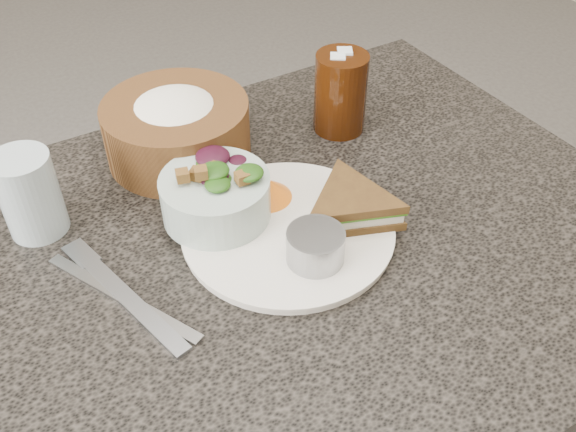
# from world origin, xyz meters

# --- Properties ---
(dining_table) EXTENTS (1.00, 0.70, 0.75)m
(dining_table) POSITION_xyz_m (0.00, 0.00, 0.38)
(dining_table) COLOR black
(dining_table) RESTS_ON floor
(dinner_plate) EXTENTS (0.26, 0.26, 0.01)m
(dinner_plate) POSITION_xyz_m (0.05, 0.01, 0.76)
(dinner_plate) COLOR silver
(dinner_plate) RESTS_ON dining_table
(sandwich) EXTENTS (0.18, 0.18, 0.04)m
(sandwich) POSITION_xyz_m (0.13, -0.01, 0.78)
(sandwich) COLOR #4B3415
(sandwich) RESTS_ON dinner_plate
(salad_bowl) EXTENTS (0.17, 0.17, 0.08)m
(salad_bowl) POSITION_xyz_m (-0.01, 0.08, 0.80)
(salad_bowl) COLOR #A2B8AE
(salad_bowl) RESTS_ON dinner_plate
(dressing_ramekin) EXTENTS (0.08, 0.08, 0.04)m
(dressing_ramekin) POSITION_xyz_m (0.05, -0.05, 0.78)
(dressing_ramekin) COLOR gray
(dressing_ramekin) RESTS_ON dinner_plate
(orange_wedge) EXTENTS (0.09, 0.09, 0.03)m
(orange_wedge) POSITION_xyz_m (0.06, 0.07, 0.78)
(orange_wedge) COLOR orange
(orange_wedge) RESTS_ON dinner_plate
(fork) EXTENTS (0.07, 0.20, 0.01)m
(fork) POSITION_xyz_m (-0.16, 0.01, 0.75)
(fork) COLOR #A2A7B0
(fork) RESTS_ON dining_table
(knife) EXTENTS (0.11, 0.20, 0.00)m
(knife) POSITION_xyz_m (-0.16, 0.01, 0.75)
(knife) COLOR #9B9C9C
(knife) RESTS_ON dining_table
(bread_basket) EXTENTS (0.22, 0.22, 0.11)m
(bread_basket) POSITION_xyz_m (0.00, 0.23, 0.81)
(bread_basket) COLOR brown
(bread_basket) RESTS_ON dining_table
(cola_glass) EXTENTS (0.09, 0.09, 0.13)m
(cola_glass) POSITION_xyz_m (0.24, 0.17, 0.82)
(cola_glass) COLOR black
(cola_glass) RESTS_ON dining_table
(water_glass) EXTENTS (0.08, 0.08, 0.11)m
(water_glass) POSITION_xyz_m (-0.21, 0.18, 0.80)
(water_glass) COLOR #AABDC4
(water_glass) RESTS_ON dining_table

